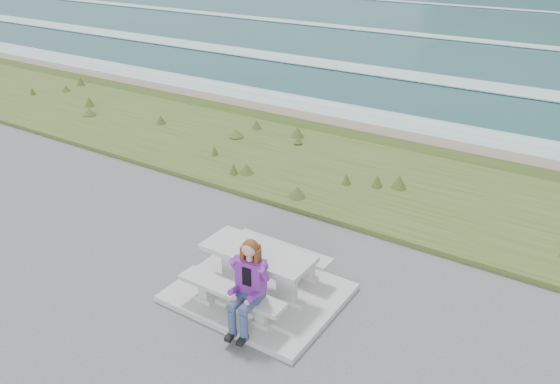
{
  "coord_description": "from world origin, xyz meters",
  "views": [
    {
      "loc": [
        4.25,
        -5.87,
        5.4
      ],
      "look_at": [
        -0.37,
        1.2,
        1.28
      ],
      "focal_mm": 35.0,
      "sensor_mm": 36.0,
      "label": 1
    }
  ],
  "objects": [
    {
      "name": "picnic_table",
      "position": [
        0.0,
        0.0,
        0.68
      ],
      "size": [
        1.8,
        0.75,
        0.75
      ],
      "color": "#A6A6A0",
      "rests_on": "concrete_slab"
    },
    {
      "name": "concrete_slab",
      "position": [
        0.0,
        0.0,
        0.05
      ],
      "size": [
        2.6,
        2.1,
        0.1
      ],
      "primitive_type": "cube",
      "color": "#A6A6A0",
      "rests_on": "ground"
    },
    {
      "name": "ocean",
      "position": [
        0.0,
        25.09,
        -1.74
      ],
      "size": [
        1600.0,
        1600.0,
        0.09
      ],
      "color": "#1D4E52",
      "rests_on": "ground"
    },
    {
      "name": "shore_drop",
      "position": [
        0.0,
        7.9,
        0.0
      ],
      "size": [
        160.0,
        0.8,
        2.2
      ],
      "primitive_type": "cube",
      "color": "#6E5F53",
      "rests_on": "ground"
    },
    {
      "name": "bench_seaward",
      "position": [
        0.0,
        0.7,
        0.45
      ],
      "size": [
        1.8,
        0.35,
        0.45
      ],
      "color": "#A6A6A0",
      "rests_on": "concrete_slab"
    },
    {
      "name": "grass_verge",
      "position": [
        0.0,
        5.0,
        0.0
      ],
      "size": [
        160.0,
        4.5,
        0.22
      ],
      "primitive_type": "cube",
      "color": "#36511E",
      "rests_on": "ground"
    },
    {
      "name": "bench_landward",
      "position": [
        0.0,
        -0.7,
        0.45
      ],
      "size": [
        1.8,
        0.35,
        0.45
      ],
      "color": "#A6A6A0",
      "rests_on": "concrete_slab"
    },
    {
      "name": "seated_woman",
      "position": [
        0.38,
        -0.83,
        0.62
      ],
      "size": [
        0.46,
        0.73,
        1.4
      ],
      "rotation": [
        0.0,
        0.0,
        0.12
      ],
      "color": "navy",
      "rests_on": "concrete_slab"
    }
  ]
}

